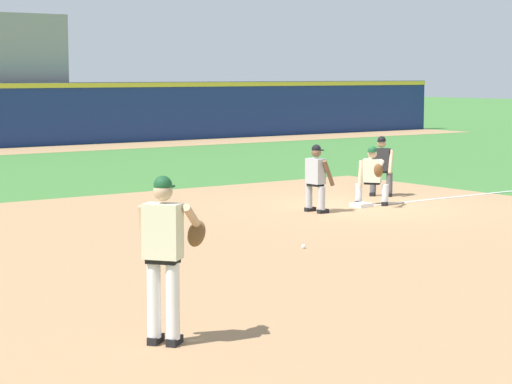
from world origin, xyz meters
TOP-DOWN VIEW (x-y plane):
  - ground_plane at (0.00, 0.00)m, footprint 160.00×160.00m
  - infield_dirt_patch at (-4.70, -3.63)m, footprint 18.00×18.00m
  - warning_track_strip at (0.00, 20.00)m, footprint 48.00×3.20m
  - first_base_bag at (0.00, 0.00)m, footprint 0.38×0.38m
  - baseball at (-4.38, -3.42)m, footprint 0.07×0.07m
  - pitcher at (-9.36, -7.25)m, footprint 0.85×0.57m
  - first_baseman at (0.38, 0.06)m, footprint 0.79×1.06m
  - baserunner at (-1.39, -0.09)m, footprint 0.46×0.61m
  - umpire at (1.71, 1.20)m, footprint 0.65×0.68m

SIDE VIEW (x-z plane):
  - ground_plane at x=0.00m, z-range 0.00..0.00m
  - infield_dirt_patch at x=-4.70m, z-range 0.00..0.01m
  - warning_track_strip at x=0.00m, z-range 0.00..0.01m
  - baseball at x=-4.38m, z-range 0.00..0.07m
  - first_base_bag at x=0.00m, z-range 0.00..0.09m
  - first_baseman at x=0.38m, z-range 0.06..1.40m
  - baserunner at x=-1.39m, z-range 0.06..1.52m
  - umpire at x=1.71m, z-range 0.06..1.52m
  - pitcher at x=-9.36m, z-range 0.13..1.99m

